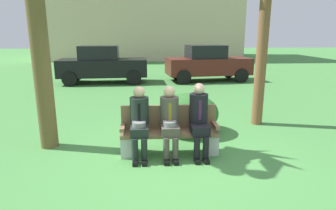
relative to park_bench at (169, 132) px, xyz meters
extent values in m
plane|color=#458540|center=(0.12, -0.28, -0.42)|extent=(80.00, 80.00, 0.00)
cube|color=brown|center=(0.00, -0.06, 0.00)|extent=(1.80, 0.44, 0.07)
cube|color=brown|center=(0.00, 0.13, 0.26)|extent=(1.80, 0.06, 0.45)
cube|color=brown|center=(-0.86, -0.06, 0.13)|extent=(0.08, 0.44, 0.06)
cube|color=brown|center=(0.86, -0.06, 0.13)|extent=(0.08, 0.44, 0.06)
cube|color=silver|center=(-0.80, -0.06, -0.23)|extent=(0.20, 0.37, 0.38)
cube|color=silver|center=(0.80, -0.06, -0.23)|extent=(0.20, 0.37, 0.38)
cube|color=#1E2823|center=(-0.55, -0.23, 0.11)|extent=(0.32, 0.38, 0.16)
cylinder|color=#1E2823|center=(-0.63, -0.42, -0.19)|extent=(0.11, 0.11, 0.45)
cylinder|color=#1E2823|center=(-0.47, -0.42, -0.19)|extent=(0.11, 0.11, 0.45)
cube|color=black|center=(-0.63, -0.48, -0.38)|extent=(0.09, 0.22, 0.07)
cube|color=black|center=(-0.47, -0.48, -0.38)|extent=(0.09, 0.22, 0.07)
cylinder|color=#1E2823|center=(-0.55, -0.04, 0.42)|extent=(0.34, 0.34, 0.52)
cube|color=black|center=(-0.55, -0.20, 0.44)|extent=(0.05, 0.01, 0.33)
sphere|color=tan|center=(-0.55, -0.04, 0.77)|extent=(0.21, 0.21, 0.21)
cylinder|color=slate|center=(-0.56, -0.24, 0.24)|extent=(0.24, 0.24, 0.09)
cube|color=#4C473D|center=(0.00, -0.23, 0.11)|extent=(0.32, 0.38, 0.16)
cylinder|color=#4C473D|center=(-0.08, -0.42, -0.19)|extent=(0.11, 0.11, 0.45)
cylinder|color=#4C473D|center=(0.08, -0.42, -0.19)|extent=(0.11, 0.11, 0.45)
cube|color=black|center=(-0.08, -0.48, -0.38)|extent=(0.09, 0.22, 0.07)
cube|color=black|center=(0.08, -0.48, -0.38)|extent=(0.09, 0.22, 0.07)
cylinder|color=#4C473D|center=(0.00, -0.04, 0.42)|extent=(0.34, 0.34, 0.52)
cube|color=olive|center=(0.00, -0.20, 0.44)|extent=(0.05, 0.01, 0.33)
sphere|color=tan|center=(0.00, -0.04, 0.77)|extent=(0.21, 0.21, 0.21)
cylinder|color=gray|center=(-0.01, -0.24, 0.24)|extent=(0.24, 0.24, 0.09)
cube|color=black|center=(0.54, -0.23, 0.11)|extent=(0.32, 0.38, 0.16)
cylinder|color=black|center=(0.46, -0.42, -0.19)|extent=(0.11, 0.11, 0.45)
cylinder|color=black|center=(0.62, -0.42, -0.19)|extent=(0.11, 0.11, 0.45)
cube|color=black|center=(0.46, -0.48, -0.38)|extent=(0.09, 0.22, 0.07)
cube|color=black|center=(0.62, -0.48, -0.38)|extent=(0.09, 0.22, 0.07)
cylinder|color=black|center=(0.54, -0.04, 0.44)|extent=(0.34, 0.34, 0.56)
cube|color=#4C1951|center=(0.54, -0.20, 0.46)|extent=(0.05, 0.01, 0.36)
sphere|color=beige|center=(0.54, -0.04, 0.82)|extent=(0.21, 0.21, 0.21)
cylinder|color=brown|center=(-2.38, 0.48, 1.84)|extent=(0.34, 0.34, 4.52)
cylinder|color=brown|center=(2.33, 1.66, 1.26)|extent=(0.26, 0.26, 3.36)
ellipsoid|color=#307C2B|center=(0.36, 1.55, -0.11)|extent=(1.00, 0.91, 0.62)
ellipsoid|color=#2A5F26|center=(0.49, 1.17, 0.03)|extent=(1.43, 1.31, 0.89)
cube|color=black|center=(-2.40, 8.18, 0.28)|extent=(3.97, 1.75, 0.76)
cube|color=black|center=(-2.55, 8.17, 0.96)|extent=(1.76, 1.44, 0.60)
cylinder|color=black|center=(-1.07, 9.02, -0.10)|extent=(0.65, 0.17, 0.64)
cylinder|color=black|center=(-1.00, 7.46, -0.10)|extent=(0.65, 0.17, 0.64)
cylinder|color=black|center=(-3.80, 8.89, -0.10)|extent=(0.65, 0.17, 0.64)
cylinder|color=black|center=(-3.73, 7.33, -0.10)|extent=(0.65, 0.17, 0.64)
cube|color=#591E19|center=(2.48, 8.42, 0.28)|extent=(4.06, 2.01, 0.76)
cube|color=black|center=(2.33, 8.40, 0.96)|extent=(1.85, 1.55, 0.60)
cylinder|color=black|center=(3.74, 9.36, -0.10)|extent=(0.65, 0.21, 0.64)
cylinder|color=black|center=(3.92, 7.81, -0.10)|extent=(0.65, 0.21, 0.64)
cylinder|color=black|center=(1.03, 9.03, -0.10)|extent=(0.65, 0.21, 0.64)
cylinder|color=black|center=(1.21, 7.48, -0.10)|extent=(0.65, 0.21, 0.64)
cube|color=beige|center=(-0.43, 22.61, 4.19)|extent=(15.78, 8.75, 9.22)
camera|label=1|loc=(-0.38, -5.12, 1.80)|focal=30.87mm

